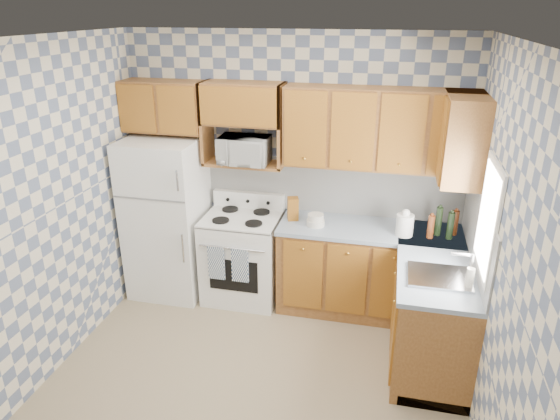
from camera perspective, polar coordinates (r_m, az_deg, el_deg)
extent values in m
plane|color=#89795B|center=(4.39, -2.99, -19.02)|extent=(3.40, 3.40, 0.00)
cube|color=slate|center=(5.09, 1.60, 4.63)|extent=(3.40, 0.02, 2.70)
cube|color=slate|center=(3.60, 23.72, -5.18)|extent=(0.02, 3.20, 2.70)
cube|color=white|center=(5.07, 5.99, 2.65)|extent=(2.60, 0.02, 0.56)
cube|color=white|center=(4.37, 21.63, -2.19)|extent=(0.02, 1.60, 0.56)
cube|color=white|center=(5.35, -12.75, -0.88)|extent=(0.75, 0.70, 1.68)
cube|color=white|center=(5.26, -4.27, -5.48)|extent=(0.76, 0.65, 0.90)
cube|color=silver|center=(5.06, -4.41, -0.92)|extent=(0.76, 0.65, 0.02)
cube|color=white|center=(5.27, -3.57, 1.18)|extent=(0.76, 0.08, 0.17)
cube|color=navy|center=(4.97, -7.28, -6.01)|extent=(0.17, 0.02, 0.35)
cube|color=navy|center=(4.90, -4.59, -6.34)|extent=(0.17, 0.02, 0.35)
cube|color=brown|center=(5.09, 10.01, -6.90)|extent=(1.75, 0.60, 0.88)
cube|color=brown|center=(4.68, 16.76, -10.41)|extent=(0.60, 1.60, 0.88)
cube|color=gray|center=(4.88, 10.36, -2.21)|extent=(1.77, 0.63, 0.04)
cube|color=gray|center=(4.45, 17.34, -5.40)|extent=(0.63, 1.60, 0.04)
cube|color=brown|center=(4.71, 11.26, 9.07)|extent=(1.75, 0.33, 0.74)
cube|color=brown|center=(5.19, -13.10, 11.48)|extent=(0.82, 0.33, 0.50)
cube|color=brown|center=(4.57, 20.15, 7.72)|extent=(0.33, 0.70, 0.74)
cube|color=brown|center=(5.02, -4.06, 5.35)|extent=(0.80, 0.33, 0.03)
imported|color=white|center=(4.93, -4.11, 6.85)|extent=(0.49, 0.34, 0.27)
cube|color=#B7B7BC|center=(4.14, 17.72, -7.31)|extent=(0.48, 0.40, 0.03)
cube|color=silver|center=(3.96, 22.70, -0.94)|extent=(0.02, 0.66, 0.86)
cylinder|color=black|center=(4.82, 17.67, -1.23)|extent=(0.06, 0.06, 0.27)
cylinder|color=black|center=(4.78, 18.89, -1.71)|extent=(0.06, 0.06, 0.26)
cylinder|color=#652E14|center=(4.88, 19.35, -1.39)|extent=(0.06, 0.06, 0.24)
cylinder|color=#652E14|center=(4.75, 16.85, -1.84)|extent=(0.06, 0.06, 0.22)
cube|color=brown|center=(4.93, 1.49, 0.15)|extent=(0.13, 0.13, 0.23)
cylinder|color=white|center=(4.74, 14.06, -1.68)|extent=(0.16, 0.16, 0.20)
cylinder|color=beige|center=(4.02, 20.87, -7.33)|extent=(0.06, 0.06, 0.17)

